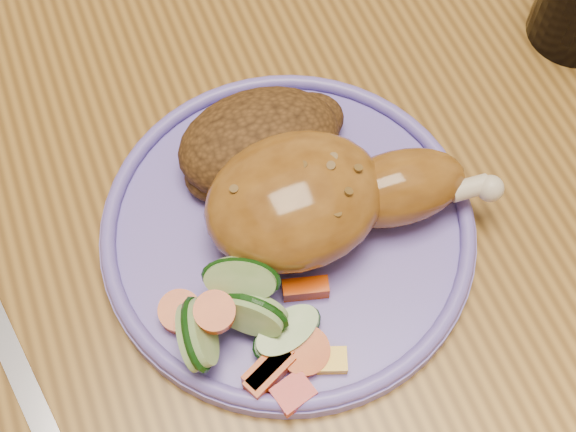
{
  "coord_description": "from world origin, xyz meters",
  "views": [
    {
      "loc": [
        -0.16,
        -0.35,
        1.22
      ],
      "look_at": [
        -0.07,
        -0.13,
        0.78
      ],
      "focal_mm": 50.0,
      "sensor_mm": 36.0,
      "label": 1
    }
  ],
  "objects": [
    {
      "name": "rice_pilaf",
      "position": [
        -0.07,
        -0.07,
        0.78
      ],
      "size": [
        0.12,
        0.08,
        0.05
      ],
      "color": "#4B2E12",
      "rests_on": "plate"
    },
    {
      "name": "dining_table",
      "position": [
        0.0,
        0.0,
        0.67
      ],
      "size": [
        0.9,
        1.4,
        0.75
      ],
      "color": "olive",
      "rests_on": "ground"
    },
    {
      "name": "ground",
      "position": [
        0.0,
        0.0,
        0.0
      ],
      "size": [
        4.0,
        4.0,
        0.0
      ],
      "primitive_type": "plane",
      "color": "brown",
      "rests_on": "ground"
    },
    {
      "name": "fork",
      "position": [
        -0.27,
        -0.13,
        0.75
      ],
      "size": [
        0.05,
        0.17,
        0.0
      ],
      "color": "silver",
      "rests_on": "dining_table"
    },
    {
      "name": "vegetable_pile",
      "position": [
        -0.12,
        -0.19,
        0.78
      ],
      "size": [
        0.11,
        0.11,
        0.05
      ],
      "color": "#A50A05",
      "rests_on": "plate"
    },
    {
      "name": "plate_rim",
      "position": [
        -0.07,
        -0.13,
        0.77
      ],
      "size": [
        0.24,
        0.24,
        0.01
      ],
      "primitive_type": "torus",
      "color": "#6D5CC5",
      "rests_on": "plate"
    },
    {
      "name": "plate",
      "position": [
        -0.07,
        -0.13,
        0.76
      ],
      "size": [
        0.24,
        0.24,
        0.01
      ],
      "primitive_type": "cylinder",
      "color": "#6D5CC5",
      "rests_on": "dining_table"
    },
    {
      "name": "chicken_leg",
      "position": [
        -0.05,
        -0.13,
        0.79
      ],
      "size": [
        0.19,
        0.1,
        0.06
      ],
      "color": "brown",
      "rests_on": "plate"
    }
  ]
}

